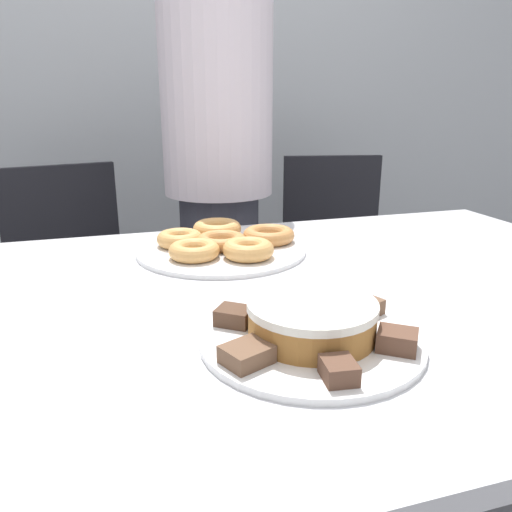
{
  "coord_description": "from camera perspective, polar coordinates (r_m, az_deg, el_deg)",
  "views": [
    {
      "loc": [
        -0.22,
        -0.8,
        1.09
      ],
      "look_at": [
        0.04,
        0.04,
        0.82
      ],
      "focal_mm": 35.0,
      "sensor_mm": 36.0,
      "label": 1
    }
  ],
  "objects": [
    {
      "name": "plate_cake",
      "position": [
        0.73,
        6.3,
        -9.4
      ],
      "size": [
        0.32,
        0.32,
        0.01
      ],
      "color": "white",
      "rests_on": "table"
    },
    {
      "name": "table",
      "position": [
        0.93,
        -1.47,
        -9.01
      ],
      "size": [
        1.76,
        1.01,
        0.76
      ],
      "color": "silver",
      "rests_on": "ground_plane"
    },
    {
      "name": "frosted_cake",
      "position": [
        0.72,
        6.39,
        -7.13
      ],
      "size": [
        0.19,
        0.19,
        0.05
      ],
      "color": "#9E662D",
      "rests_on": "plate_cake"
    },
    {
      "name": "donut_0",
      "position": [
        1.15,
        -3.98,
        1.72
      ],
      "size": [
        0.11,
        0.11,
        0.03
      ],
      "color": "#C68447",
      "rests_on": "plate_donuts"
    },
    {
      "name": "donut_5",
      "position": [
        1.17,
        -8.72,
        1.98
      ],
      "size": [
        0.11,
        0.11,
        0.03
      ],
      "color": "tan",
      "rests_on": "plate_donuts"
    },
    {
      "name": "lamington_0",
      "position": [
        0.83,
        4.06,
        -4.82
      ],
      "size": [
        0.06,
        0.06,
        0.02
      ],
      "rotation": [
        0.0,
        0.0,
        1.45
      ],
      "color": "brown",
      "rests_on": "plate_cake"
    },
    {
      "name": "lamington_4",
      "position": [
        0.71,
        15.84,
        -9.24
      ],
      "size": [
        0.07,
        0.07,
        0.03
      ],
      "rotation": [
        0.0,
        0.0,
        5.64
      ],
      "color": "brown",
      "rests_on": "plate_cake"
    },
    {
      "name": "office_chair_right",
      "position": [
        2.02,
        9.2,
        -2.4
      ],
      "size": [
        0.52,
        0.52,
        0.88
      ],
      "rotation": [
        0.0,
        0.0,
        -0.2
      ],
      "color": "black",
      "rests_on": "ground_plane"
    },
    {
      "name": "lamington_5",
      "position": [
        0.81,
        12.24,
        -5.7
      ],
      "size": [
        0.07,
        0.06,
        0.02
      ],
      "rotation": [
        0.0,
        0.0,
        6.69
      ],
      "color": "brown",
      "rests_on": "plate_cake"
    },
    {
      "name": "donut_2",
      "position": [
        1.07,
        -0.88,
        0.76
      ],
      "size": [
        0.11,
        0.11,
        0.04
      ],
      "color": "tan",
      "rests_on": "plate_donuts"
    },
    {
      "name": "donut_4",
      "position": [
        1.25,
        -4.46,
        3.16
      ],
      "size": [
        0.12,
        0.12,
        0.04
      ],
      "color": "tan",
      "rests_on": "plate_donuts"
    },
    {
      "name": "wall_back",
      "position": [
        2.43,
        -12.54,
        21.99
      ],
      "size": [
        8.0,
        0.05,
        2.6
      ],
      "color": "#B2B7BC",
      "rests_on": "ground_plane"
    },
    {
      "name": "office_chair_left",
      "position": [
        1.84,
        -19.66,
        -5.3
      ],
      "size": [
        0.53,
        0.53,
        0.88
      ],
      "rotation": [
        0.0,
        0.0,
        0.24
      ],
      "color": "black",
      "rests_on": "ground_plane"
    },
    {
      "name": "lamington_2",
      "position": [
        0.65,
        -1.07,
        -11.17
      ],
      "size": [
        0.07,
        0.07,
        0.02
      ],
      "rotation": [
        0.0,
        0.0,
        3.55
      ],
      "color": "brown",
      "rests_on": "plate_cake"
    },
    {
      "name": "donut_3",
      "position": [
        1.19,
        1.47,
        2.42
      ],
      "size": [
        0.12,
        0.12,
        0.03
      ],
      "color": "#C68447",
      "rests_on": "plate_donuts"
    },
    {
      "name": "lamington_3",
      "position": [
        0.63,
        9.44,
        -12.76
      ],
      "size": [
        0.04,
        0.05,
        0.03
      ],
      "rotation": [
        0.0,
        0.0,
        4.59
      ],
      "color": "brown",
      "rests_on": "plate_cake"
    },
    {
      "name": "plate_donuts",
      "position": [
        1.15,
        -3.96,
        0.75
      ],
      "size": [
        0.39,
        0.39,
        0.01
      ],
      "color": "white",
      "rests_on": "table"
    },
    {
      "name": "person_standing",
      "position": [
        1.69,
        -4.32,
        9.12
      ],
      "size": [
        0.36,
        0.36,
        1.62
      ],
      "color": "#383842",
      "rests_on": "ground_plane"
    },
    {
      "name": "lamington_1",
      "position": [
        0.76,
        -2.48,
        -6.86
      ],
      "size": [
        0.07,
        0.07,
        0.03
      ],
      "rotation": [
        0.0,
        0.0,
        2.5
      ],
      "color": "#513828",
      "rests_on": "plate_cake"
    },
    {
      "name": "donut_1",
      "position": [
        1.08,
        -7.08,
        0.62
      ],
      "size": [
        0.11,
        0.11,
        0.03
      ],
      "color": "tan",
      "rests_on": "plate_donuts"
    }
  ]
}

